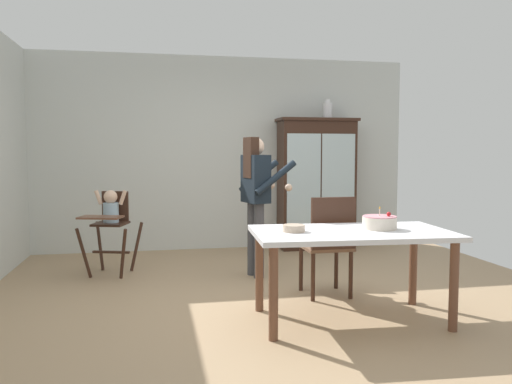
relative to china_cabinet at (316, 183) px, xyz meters
name	(u,v)px	position (x,y,z in m)	size (l,w,h in m)	color
ground_plane	(262,300)	(-1.29, -2.37, -0.93)	(6.24, 6.24, 0.00)	tan
wall_back	(223,153)	(-1.29, 0.26, 0.42)	(5.32, 0.06, 2.70)	silver
china_cabinet	(316,183)	(0.00, 0.00, 0.00)	(1.12, 0.48, 1.84)	#382116
ceramic_vase	(327,110)	(0.16, 0.00, 1.03)	(0.13, 0.13, 0.27)	white
high_chair_with_toddler	(111,216)	(-2.74, -1.07, -0.27)	(0.71, 0.80, 0.95)	#382116
adult_person	(256,189)	(-1.17, -1.48, 0.04)	(0.59, 0.58, 1.53)	#47474C
dining_table	(351,242)	(-0.70, -3.08, -0.28)	(1.63, 0.97, 0.74)	silver
birthday_cake	(380,222)	(-0.44, -3.04, -0.13)	(0.28, 0.28, 0.19)	beige
serving_bowl	(294,228)	(-1.18, -3.04, -0.16)	(0.18, 0.18, 0.06)	#C6AD93
dining_chair_far_side	(329,239)	(-0.66, -2.42, -0.37)	(0.45, 0.45, 0.96)	#382116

